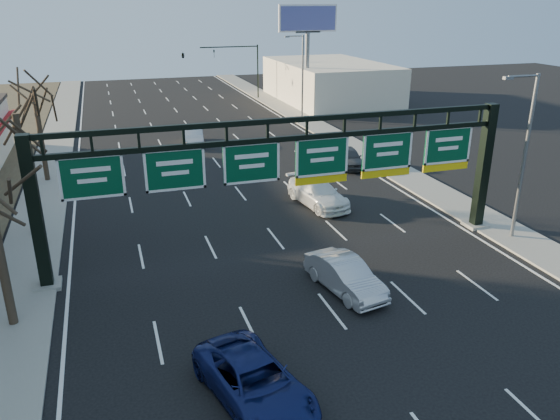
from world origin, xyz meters
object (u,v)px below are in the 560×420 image
object	(u,v)px
car_blue_suv	(254,381)
car_silver_sedan	(345,275)
car_white_wagon	(318,193)
sign_gantry	(290,168)

from	to	relation	value
car_blue_suv	car_silver_sedan	xyz separation A→B (m)	(5.87, 5.80, 0.03)
car_silver_sedan	car_white_wagon	world-z (taller)	car_white_wagon
sign_gantry	car_white_wagon	world-z (taller)	sign_gantry
car_silver_sedan	car_blue_suv	bearing A→B (deg)	-146.07
car_silver_sedan	sign_gantry	bearing A→B (deg)	92.65
car_blue_suv	car_silver_sedan	distance (m)	8.25
sign_gantry	car_white_wagon	xyz separation A→B (m)	(4.07, 6.27, -3.84)
sign_gantry	car_white_wagon	size ratio (longest dim) A/B	4.54
car_blue_suv	car_silver_sedan	bearing A→B (deg)	31.04
car_blue_suv	car_white_wagon	world-z (taller)	car_white_wagon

